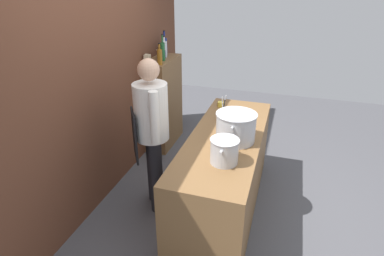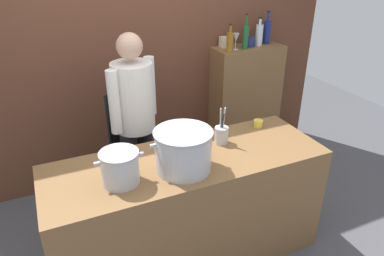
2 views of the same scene
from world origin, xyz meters
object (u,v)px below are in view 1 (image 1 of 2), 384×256
at_px(wine_bottle_green, 163,51).
at_px(wine_glass_wide, 159,54).
at_px(chef, 152,127).
at_px(butter_jar, 221,104).
at_px(spice_tin_navy, 162,55).
at_px(spice_tin_cream, 147,59).
at_px(wine_bottle_cobalt, 165,46).
at_px(wine_bottle_amber, 160,57).
at_px(utensil_crock, 223,115).
at_px(stockpot_small, 224,151).
at_px(stockpot_large, 236,127).
at_px(wine_bottle_clear, 164,49).

height_order(wine_bottle_green, wine_glass_wide, wine_bottle_green).
relative_size(chef, butter_jar, 21.69).
xyz_separation_m(spice_tin_navy, spice_tin_cream, (-0.25, 0.10, -0.00)).
height_order(wine_bottle_green, wine_bottle_cobalt, wine_bottle_green).
relative_size(wine_bottle_green, wine_bottle_amber, 1.28).
xyz_separation_m(utensil_crock, butter_jar, (0.41, 0.12, -0.04)).
distance_m(wine_bottle_green, wine_bottle_amber, 0.21).
bearing_deg(spice_tin_navy, stockpot_small, -143.78).
distance_m(stockpot_small, wine_bottle_amber, 1.90).
height_order(wine_bottle_cobalt, spice_tin_navy, wine_bottle_cobalt).
bearing_deg(wine_bottle_cobalt, stockpot_large, -139.17).
distance_m(chef, spice_tin_navy, 1.52).
relative_size(wine_bottle_clear, spice_tin_navy, 2.61).
xyz_separation_m(chef, wine_bottle_cobalt, (1.65, 0.51, 0.47)).
relative_size(butter_jar, wine_bottle_cobalt, 0.22).
relative_size(utensil_crock, wine_bottle_amber, 1.09).
distance_m(chef, wine_glass_wide, 1.35).
height_order(stockpot_small, wine_bottle_green, wine_bottle_green).
xyz_separation_m(chef, butter_jar, (0.91, -0.51, -0.04)).
bearing_deg(wine_bottle_cobalt, wine_glass_wide, -167.29).
height_order(stockpot_large, spice_tin_navy, spice_tin_navy).
height_order(spice_tin_navy, spice_tin_cream, spice_tin_navy).
bearing_deg(spice_tin_cream, utensil_crock, -118.79).
bearing_deg(spice_tin_navy, wine_bottle_green, -150.91).
xyz_separation_m(wine_bottle_amber, spice_tin_cream, (0.03, 0.19, -0.05)).
xyz_separation_m(wine_bottle_amber, spice_tin_navy, (0.29, 0.09, -0.05)).
height_order(butter_jar, spice_tin_navy, spice_tin_navy).
bearing_deg(spice_tin_cream, wine_bottle_amber, -100.13).
bearing_deg(wine_bottle_green, wine_bottle_clear, 16.35).
distance_m(wine_bottle_cobalt, spice_tin_navy, 0.27).
xyz_separation_m(wine_glass_wide, spice_tin_navy, (0.19, 0.04, -0.06)).
distance_m(butter_jar, wine_bottle_clear, 1.24).
height_order(wine_bottle_clear, spice_tin_navy, wine_bottle_clear).
bearing_deg(wine_bottle_clear, spice_tin_navy, -174.05).
height_order(butter_jar, wine_bottle_cobalt, wine_bottle_cobalt).
distance_m(butter_jar, wine_bottle_green, 1.11).
relative_size(stockpot_small, butter_jar, 4.06).
xyz_separation_m(stockpot_large, wine_glass_wide, (1.11, 1.24, 0.38)).
xyz_separation_m(wine_bottle_green, spice_tin_navy, (0.09, 0.05, -0.07)).
height_order(wine_bottle_green, spice_tin_cream, wine_bottle_green).
bearing_deg(utensil_crock, wine_bottle_clear, 46.71).
distance_m(chef, wine_bottle_amber, 1.25).
xyz_separation_m(wine_bottle_amber, wine_bottle_cobalt, (0.54, 0.15, 0.02)).
xyz_separation_m(stockpot_small, spice_tin_navy, (1.72, 1.26, 0.35)).
bearing_deg(wine_bottle_clear, wine_bottle_green, -163.65).
bearing_deg(wine_bottle_green, butter_jar, -113.84).
bearing_deg(stockpot_small, wine_bottle_clear, 34.66).
xyz_separation_m(chef, wine_bottle_amber, (1.11, 0.36, 0.44)).
height_order(utensil_crock, wine_glass_wide, wine_glass_wide).
bearing_deg(stockpot_large, butter_jar, 22.00).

